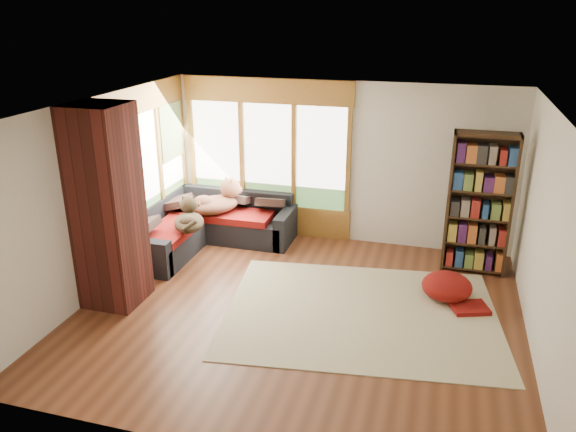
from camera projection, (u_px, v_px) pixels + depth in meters
The scene contains 17 objects.
floor at pixel (299, 311), 7.18m from camera, with size 5.50×5.50×0.00m, color #512916.
ceiling at pixel (301, 108), 6.25m from camera, with size 5.50×5.50×0.00m, color white.
wall_back at pixel (340, 163), 8.96m from camera, with size 5.50×0.04×2.60m, color silver.
wall_front at pixel (220, 324), 4.47m from camera, with size 5.50×0.04×2.60m, color silver.
wall_left at pixel (99, 196), 7.42m from camera, with size 0.04×5.00×2.60m, color silver.
wall_right at pixel (548, 242), 6.01m from camera, with size 0.04×5.00×2.60m, color silver.
windows_back at pixel (267, 155), 9.22m from camera, with size 2.82×0.10×1.90m.
windows_left at pixel (146, 169), 8.47m from camera, with size 0.10×2.62×1.90m.
roller_blind at pixel (171, 132), 9.07m from camera, with size 0.03×0.72×0.90m, color #728F54.
brick_chimney at pixel (107, 208), 7.01m from camera, with size 0.70×0.70×2.60m, color #471914.
sectional_sofa at pixel (210, 226), 9.09m from camera, with size 2.20×2.20×0.80m.
area_rug at pixel (361, 312), 7.14m from camera, with size 3.40×2.60×0.01m, color #EEE7C9.
bookshelf at pixel (479, 204), 7.92m from camera, with size 0.88×0.29×2.06m.
pouf at pixel (447, 286), 7.43m from camera, with size 0.66×0.66×0.35m, color maroon.
dog_tan at pixel (218, 196), 9.05m from camera, with size 0.94×0.95×0.47m.
dog_brindle at pixel (189, 214), 8.42m from camera, with size 0.68×0.81×0.40m.
throw_pillows at pixel (215, 198), 8.95m from camera, with size 1.98×1.68×0.45m.
Camera 1 is at (1.58, -6.07, 3.70)m, focal length 35.00 mm.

